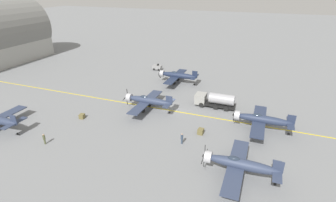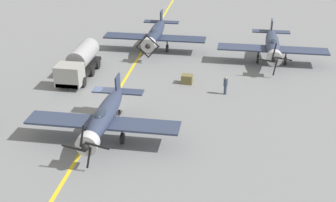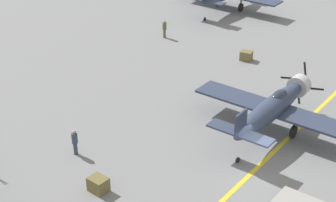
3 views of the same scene
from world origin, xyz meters
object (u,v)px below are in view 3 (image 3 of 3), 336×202
(airplane_mid_center, at_px, (273,107))
(supply_crate_mid_lane, at_px, (246,56))
(ground_crew_inspecting, at_px, (75,141))
(supply_crate_by_tanker, at_px, (98,184))
(ground_crew_walking, at_px, (164,28))

(airplane_mid_center, relative_size, supply_crate_mid_lane, 11.94)
(ground_crew_inspecting, bearing_deg, supply_crate_by_tanker, -27.31)
(ground_crew_walking, distance_m, ground_crew_inspecting, 21.43)
(ground_crew_walking, xyz_separation_m, supply_crate_by_tanker, (11.68, -22.00, -0.52))
(ground_crew_walking, relative_size, ground_crew_inspecting, 0.99)
(airplane_mid_center, xyz_separation_m, ground_crew_inspecting, (-9.02, -10.06, -1.02))
(airplane_mid_center, distance_m, supply_crate_by_tanker, 13.21)
(ground_crew_inspecting, height_order, supply_crate_mid_lane, ground_crew_inspecting)
(ground_crew_walking, xyz_separation_m, supply_crate_mid_lane, (9.13, 0.03, -0.55))
(supply_crate_by_tanker, height_order, supply_crate_mid_lane, supply_crate_by_tanker)
(ground_crew_walking, xyz_separation_m, ground_crew_inspecting, (7.76, -19.97, 0.01))
(airplane_mid_center, xyz_separation_m, supply_crate_by_tanker, (-5.10, -12.08, -1.56))
(ground_crew_walking, distance_m, supply_crate_mid_lane, 9.15)
(airplane_mid_center, xyz_separation_m, supply_crate_mid_lane, (-7.65, 9.94, -1.59))
(supply_crate_by_tanker, distance_m, supply_crate_mid_lane, 22.17)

